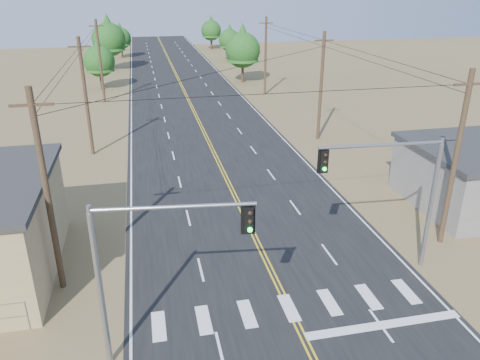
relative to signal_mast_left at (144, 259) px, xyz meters
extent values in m
cube|color=black|center=(6.31, 23.91, -4.70)|extent=(15.00, 200.00, 0.02)
cylinder|color=gray|center=(-5.19, 2.91, -3.96)|extent=(0.06, 0.06, 1.50)
cylinder|color=#4C3826|center=(-4.19, 5.91, 0.29)|extent=(0.30, 0.30, 10.00)
cube|color=#4C3826|center=(-4.19, 5.91, 4.49)|extent=(1.80, 0.12, 0.12)
cylinder|color=#4C3826|center=(-4.19, 25.91, 0.29)|extent=(0.30, 0.30, 10.00)
cube|color=#4C3826|center=(-4.19, 25.91, 4.49)|extent=(1.80, 0.12, 0.12)
cylinder|color=#4C3826|center=(-4.19, 45.91, 0.29)|extent=(0.30, 0.30, 10.00)
cube|color=#4C3826|center=(-4.19, 45.91, 4.49)|extent=(1.80, 0.12, 0.12)
cylinder|color=#4C3826|center=(16.81, 5.91, 0.29)|extent=(0.30, 0.30, 10.00)
cube|color=#4C3826|center=(16.81, 5.91, 4.49)|extent=(1.80, 0.12, 0.12)
cylinder|color=#4C3826|center=(16.81, 25.91, 0.29)|extent=(0.30, 0.30, 10.00)
cube|color=#4C3826|center=(16.81, 25.91, 4.49)|extent=(1.80, 0.12, 0.12)
cylinder|color=#4C3826|center=(16.81, 45.91, 0.29)|extent=(0.30, 0.30, 10.00)
cube|color=#4C3826|center=(16.81, 45.91, 4.49)|extent=(1.80, 0.12, 0.12)
cylinder|color=gray|center=(-1.69, 0.20, -1.38)|extent=(0.23, 0.23, 6.66)
cylinder|color=gray|center=(-1.69, 0.20, 1.95)|extent=(0.17, 0.17, 0.57)
cylinder|color=gray|center=(1.19, -0.13, 2.05)|extent=(5.78, 0.83, 0.15)
cube|color=black|center=(3.78, -0.44, 1.43)|extent=(0.36, 0.32, 1.05)
sphere|color=black|center=(3.80, -0.61, 1.76)|extent=(0.19, 0.19, 0.19)
sphere|color=black|center=(3.80, -0.61, 1.43)|extent=(0.19, 0.19, 0.19)
sphere|color=#0CE533|center=(3.80, -0.61, 1.09)|extent=(0.19, 0.19, 0.19)
cylinder|color=gray|center=(14.31, 3.91, -1.29)|extent=(0.23, 0.23, 6.84)
cylinder|color=gray|center=(14.31, 3.91, 2.12)|extent=(0.18, 0.18, 0.59)
cylinder|color=gray|center=(11.24, 4.08, 2.22)|extent=(6.15, 0.51, 0.16)
cube|color=black|center=(8.46, 4.24, 1.59)|extent=(0.36, 0.31, 1.07)
sphere|color=black|center=(8.47, 4.06, 1.93)|extent=(0.20, 0.20, 0.20)
sphere|color=black|center=(8.47, 4.06, 1.59)|extent=(0.20, 0.20, 0.20)
sphere|color=#0CE533|center=(8.47, 4.06, 1.25)|extent=(0.20, 0.20, 0.20)
cylinder|color=#3F2D1E|center=(-4.91, 53.86, -3.43)|extent=(0.46, 0.46, 2.56)
cone|color=#224D16|center=(-4.91, 53.86, 0.12)|extent=(3.98, 3.98, 4.55)
sphere|color=#224D16|center=(-4.91, 53.86, -0.80)|extent=(4.26, 4.26, 4.26)
cylinder|color=#3F2D1E|center=(-4.18, 69.70, -3.03)|extent=(0.45, 0.45, 3.35)
cone|color=#224D16|center=(-4.18, 69.70, 1.62)|extent=(5.22, 5.22, 5.96)
sphere|color=#224D16|center=(-4.18, 69.70, 0.41)|extent=(5.59, 5.59, 5.59)
cylinder|color=#3F2D1E|center=(-2.69, 84.13, -3.47)|extent=(0.47, 0.47, 2.48)
cone|color=#224D16|center=(-2.69, 84.13, -0.03)|extent=(3.86, 3.86, 4.41)
sphere|color=#224D16|center=(-2.69, 84.13, -0.92)|extent=(4.13, 4.13, 4.13)
cylinder|color=#3F2D1E|center=(15.66, 54.64, -3.16)|extent=(0.39, 0.39, 3.11)
cone|color=#224D16|center=(15.66, 54.64, 1.16)|extent=(4.83, 4.83, 5.52)
sphere|color=#224D16|center=(15.66, 54.64, 0.04)|extent=(5.18, 5.18, 5.18)
cylinder|color=#3F2D1E|center=(17.88, 76.49, -3.48)|extent=(0.42, 0.42, 2.47)
cone|color=#224D16|center=(17.88, 76.49, -0.05)|extent=(3.84, 3.84, 4.39)
sphere|color=#224D16|center=(17.88, 76.49, -0.94)|extent=(4.12, 4.12, 4.12)
cylinder|color=#3F2D1E|center=(16.96, 93.68, -3.38)|extent=(0.43, 0.43, 2.66)
cone|color=#224D16|center=(16.96, 93.68, 0.32)|extent=(4.14, 4.14, 4.74)
sphere|color=#224D16|center=(16.96, 93.68, -0.64)|extent=(4.44, 4.44, 4.44)
camera|label=1|loc=(0.38, -14.92, 9.26)|focal=35.00mm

